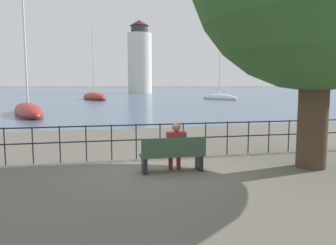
% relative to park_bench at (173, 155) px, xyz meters
% --- Properties ---
extents(ground_plane, '(1000.00, 1000.00, 0.00)m').
position_rel_park_bench_xyz_m(ground_plane, '(0.00, 0.06, -0.43)').
color(ground_plane, '#605B51').
extents(harbor_water, '(600.00, 300.00, 0.01)m').
position_rel_park_bench_xyz_m(harbor_water, '(0.00, 158.40, -0.42)').
color(harbor_water, '#47607A').
rests_on(harbor_water, ground_plane).
extents(park_bench, '(1.64, 0.45, 0.90)m').
position_rel_park_bench_xyz_m(park_bench, '(0.00, 0.00, 0.00)').
color(park_bench, '#334C38').
rests_on(park_bench, ground_plane).
extents(seated_person_left, '(0.47, 0.35, 1.25)m').
position_rel_park_bench_xyz_m(seated_person_left, '(0.10, 0.07, 0.26)').
color(seated_person_left, maroon).
rests_on(seated_person_left, ground_plane).
extents(promenade_railing, '(15.93, 0.04, 1.05)m').
position_rel_park_bench_xyz_m(promenade_railing, '(0.00, 1.68, 0.27)').
color(promenade_railing, black).
rests_on(promenade_railing, ground_plane).
extents(sailboat_0, '(4.41, 7.06, 11.87)m').
position_rel_park_bench_xyz_m(sailboat_0, '(16.62, 39.37, -0.10)').
color(sailboat_0, white).
rests_on(sailboat_0, ground_plane).
extents(sailboat_1, '(4.81, 9.12, 12.22)m').
position_rel_park_bench_xyz_m(sailboat_1, '(-2.08, 43.10, -0.07)').
color(sailboat_1, maroon).
rests_on(sailboat_1, ground_plane).
extents(sailboat_3, '(4.24, 8.99, 9.38)m').
position_rel_park_bench_xyz_m(sailboat_3, '(-6.75, 17.79, -0.13)').
color(sailboat_3, maroon).
rests_on(sailboat_3, ground_plane).
extents(harbor_lighthouse, '(6.33, 6.33, 19.20)m').
position_rel_park_bench_xyz_m(harbor_lighthouse, '(9.83, 79.96, 8.51)').
color(harbor_lighthouse, silver).
rests_on(harbor_lighthouse, ground_plane).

